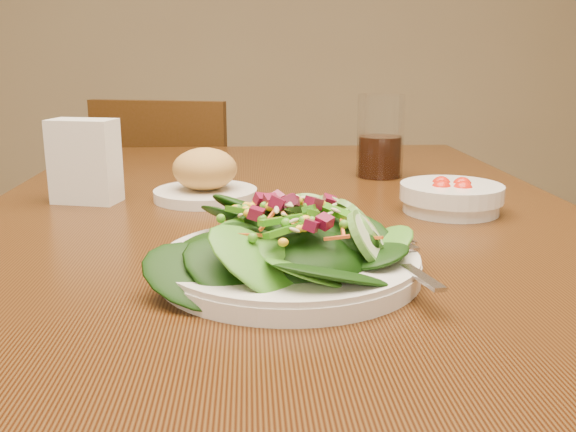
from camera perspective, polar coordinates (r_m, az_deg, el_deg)
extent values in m
cube|color=#4A2D12|center=(0.91, -0.48, -1.27)|extent=(0.90, 1.40, 0.04)
cylinder|color=#3C220F|center=(1.68, -15.23, -7.90)|extent=(0.07, 0.07, 0.71)
cylinder|color=#3C220F|center=(1.70, 11.72, -7.40)|extent=(0.07, 0.07, 0.71)
cube|color=#3C220F|center=(1.99, -8.96, -2.53)|extent=(0.48, 0.48, 0.04)
cylinder|color=#3C220F|center=(2.16, -2.97, -6.88)|extent=(0.04, 0.04, 0.38)
cylinder|color=#3C220F|center=(2.27, -11.32, -6.15)|extent=(0.04, 0.04, 0.38)
cylinder|color=#3C220F|center=(1.87, -5.55, -10.55)|extent=(0.04, 0.04, 0.38)
cylinder|color=#3C220F|center=(1.98, -15.06, -9.44)|extent=(0.04, 0.04, 0.38)
cube|color=#3C220F|center=(1.77, -11.34, 3.03)|extent=(0.37, 0.12, 0.43)
cylinder|color=white|center=(0.67, 0.11, -4.53)|extent=(0.27, 0.27, 0.02)
ellipsoid|color=black|center=(0.66, 0.11, -2.14)|extent=(0.19, 0.19, 0.04)
cube|color=silver|center=(0.66, 10.44, -4.05)|extent=(0.05, 0.18, 0.01)
cylinder|color=white|center=(1.02, -7.33, 1.93)|extent=(0.16, 0.16, 0.02)
ellipsoid|color=#B7873F|center=(1.01, -7.40, 4.20)|extent=(0.10, 0.10, 0.07)
cylinder|color=white|center=(0.96, 14.30, 1.58)|extent=(0.15, 0.15, 0.04)
sphere|color=red|center=(0.97, 15.21, 2.45)|extent=(0.03, 0.03, 0.03)
sphere|color=red|center=(0.97, 13.45, 2.55)|extent=(0.03, 0.03, 0.03)
sphere|color=red|center=(0.94, 13.46, 2.18)|extent=(0.03, 0.03, 0.03)
sphere|color=red|center=(0.94, 15.27, 2.08)|extent=(0.03, 0.03, 0.03)
cylinder|color=silver|center=(1.20, 8.21, 7.04)|extent=(0.09, 0.09, 0.15)
cylinder|color=black|center=(1.21, 8.15, 5.26)|extent=(0.08, 0.08, 0.08)
cube|color=white|center=(1.03, -17.61, 4.66)|extent=(0.11, 0.08, 0.13)
cube|color=white|center=(1.03, -17.66, 5.20)|extent=(0.09, 0.06, 0.11)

